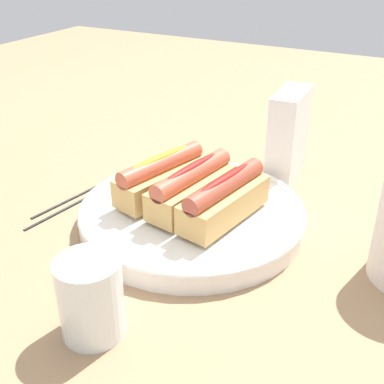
% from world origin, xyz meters
% --- Properties ---
extents(ground_plane, '(2.40, 2.40, 0.00)m').
position_xyz_m(ground_plane, '(0.00, 0.00, 0.00)').
color(ground_plane, '#9E7A56').
extents(serving_bowl, '(0.32, 0.32, 0.03)m').
position_xyz_m(serving_bowl, '(0.01, 0.01, 0.02)').
color(serving_bowl, white).
rests_on(serving_bowl, ground_plane).
extents(hotdog_front, '(0.16, 0.09, 0.06)m').
position_xyz_m(hotdog_front, '(-0.00, -0.05, 0.06)').
color(hotdog_front, tan).
rests_on(hotdog_front, serving_bowl).
extents(hotdog_back, '(0.16, 0.07, 0.06)m').
position_xyz_m(hotdog_back, '(0.01, 0.01, 0.06)').
color(hotdog_back, tan).
rests_on(hotdog_back, serving_bowl).
extents(hotdog_side, '(0.16, 0.08, 0.06)m').
position_xyz_m(hotdog_side, '(0.02, 0.06, 0.06)').
color(hotdog_side, tan).
rests_on(hotdog_side, serving_bowl).
extents(water_glass, '(0.07, 0.07, 0.09)m').
position_xyz_m(water_glass, '(0.25, 0.02, 0.04)').
color(water_glass, white).
rests_on(water_glass, ground_plane).
extents(napkin_box, '(0.11, 0.05, 0.15)m').
position_xyz_m(napkin_box, '(-0.21, 0.07, 0.07)').
color(napkin_box, white).
rests_on(napkin_box, ground_plane).
extents(chopstick_near, '(0.22, 0.04, 0.01)m').
position_xyz_m(chopstick_near, '(0.03, -0.18, 0.00)').
color(chopstick_near, black).
rests_on(chopstick_near, ground_plane).
extents(chopstick_far, '(0.22, 0.04, 0.01)m').
position_xyz_m(chopstick_far, '(-0.00, -0.19, 0.00)').
color(chopstick_far, black).
rests_on(chopstick_far, ground_plane).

